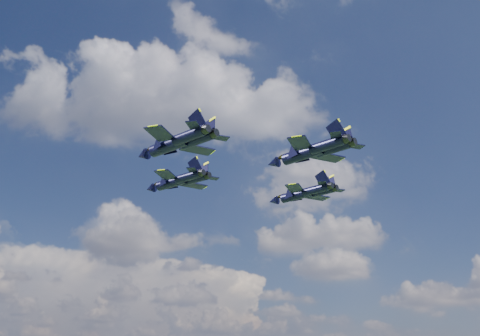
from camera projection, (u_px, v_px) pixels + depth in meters
name	position (u px, v px, depth m)	size (l,w,h in m)	color
jet_lead	(170.00, 183.00, 107.53)	(16.37, 14.02, 4.17)	black
jet_left	(167.00, 146.00, 83.65)	(16.15, 14.49, 4.18)	black
jet_right	(295.00, 195.00, 108.86)	(15.46, 14.25, 4.05)	black
jet_slot	(300.00, 154.00, 85.26)	(15.43, 14.44, 4.07)	black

